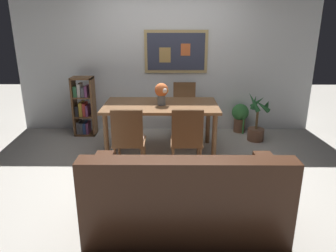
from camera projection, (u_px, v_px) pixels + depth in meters
The scene contains 11 objects.
ground_plane at pixel (164, 167), 4.35m from camera, with size 12.00×12.00×0.00m, color #B7B2A8.
wall_back_with_painting at pixel (166, 57), 5.53m from camera, with size 5.20×0.14×2.60m.
dining_table at pixel (161, 110), 4.65m from camera, with size 1.66×0.93×0.75m.
dining_chair_near_left at pixel (128, 137), 3.93m from camera, with size 0.40×0.41×0.91m.
dining_chair_near_right at pixel (187, 137), 3.93m from camera, with size 0.40×0.41×0.91m.
dining_chair_far_right at pixel (184, 105), 5.42m from camera, with size 0.40×0.41×0.91m.
leather_couch at pixel (185, 200), 2.95m from camera, with size 1.80×0.84×0.84m.
bookshelf at pixel (83, 108), 5.46m from camera, with size 0.36×0.28×1.01m.
potted_ivy at pixel (240, 116), 5.64m from camera, with size 0.30×0.30×0.52m.
potted_palm at pixel (257, 123), 5.22m from camera, with size 0.41×0.37×0.83m.
flower_vase at pixel (162, 92), 4.53m from camera, with size 0.20×0.20×0.32m.
Camera 1 is at (0.08, -3.95, 1.89)m, focal length 33.83 mm.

